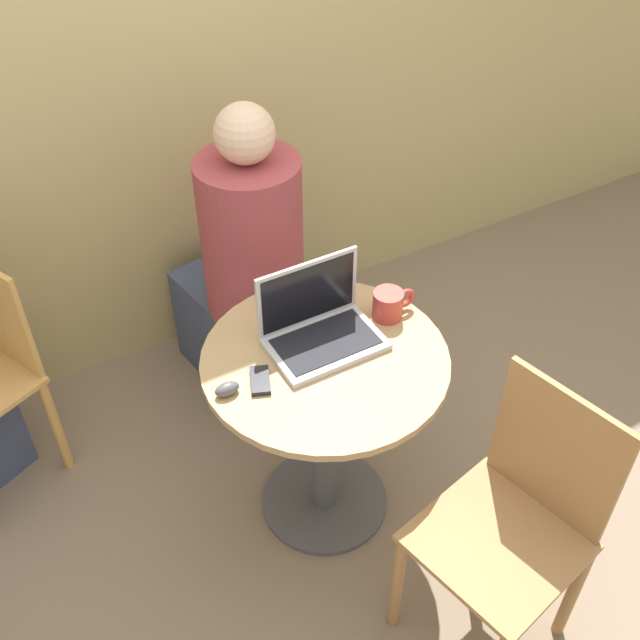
# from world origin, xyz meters

# --- Properties ---
(ground_plane) EXTENTS (12.00, 12.00, 0.00)m
(ground_plane) POSITION_xyz_m (0.00, 0.00, 0.00)
(ground_plane) COLOR #7F6B56
(back_wall) EXTENTS (7.00, 0.05, 2.60)m
(back_wall) POSITION_xyz_m (0.00, 1.10, 1.30)
(back_wall) COLOR tan
(back_wall) RESTS_ON ground_plane
(round_table) EXTENTS (0.73, 0.73, 0.71)m
(round_table) POSITION_xyz_m (0.00, 0.00, 0.50)
(round_table) COLOR #4C4C51
(round_table) RESTS_ON ground_plane
(laptop) EXTENTS (0.33, 0.22, 0.24)m
(laptop) POSITION_xyz_m (0.02, 0.07, 0.76)
(laptop) COLOR #B7B7BC
(laptop) RESTS_ON round_table
(cell_phone) EXTENTS (0.09, 0.12, 0.02)m
(cell_phone) POSITION_xyz_m (-0.21, -0.00, 0.72)
(cell_phone) COLOR black
(cell_phone) RESTS_ON round_table
(computer_mouse) EXTENTS (0.07, 0.04, 0.04)m
(computer_mouse) POSITION_xyz_m (-0.31, 0.01, 0.73)
(computer_mouse) COLOR #4C4C51
(computer_mouse) RESTS_ON round_table
(coffee_cup) EXTENTS (0.15, 0.09, 0.09)m
(coffee_cup) POSITION_xyz_m (0.26, 0.06, 0.76)
(coffee_cup) COLOR #B2382D
(coffee_cup) RESTS_ON round_table
(chair_empty) EXTENTS (0.47, 0.47, 0.90)m
(chair_empty) POSITION_xyz_m (0.24, -0.61, 0.47)
(chair_empty) COLOR #9E7042
(chair_empty) RESTS_ON ground_plane
(person_seated) EXTENTS (0.41, 0.58, 1.23)m
(person_seated) POSITION_xyz_m (0.06, 0.68, 0.51)
(person_seated) COLOR #3D4766
(person_seated) RESTS_ON ground_plane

